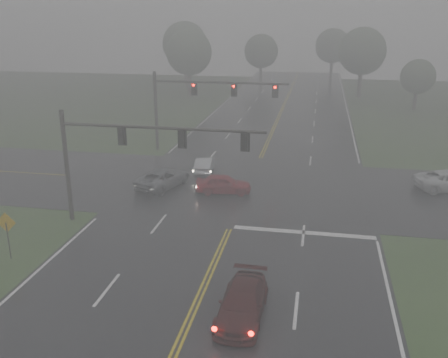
% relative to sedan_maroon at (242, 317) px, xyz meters
% --- Properties ---
extents(main_road, '(18.00, 160.00, 0.02)m').
position_rel_sedan_maroon_xyz_m(main_road, '(-2.21, 14.94, 0.00)').
color(main_road, black).
rests_on(main_road, ground).
extents(cross_street, '(120.00, 14.00, 0.02)m').
position_rel_sedan_maroon_xyz_m(cross_street, '(-2.21, 16.94, 0.00)').
color(cross_street, black).
rests_on(cross_street, ground).
extents(stop_bar, '(8.50, 0.50, 0.01)m').
position_rel_sedan_maroon_xyz_m(stop_bar, '(2.29, 9.34, 0.00)').
color(stop_bar, white).
rests_on(stop_bar, ground).
extents(sedan_maroon, '(1.99, 4.70, 1.35)m').
position_rel_sedan_maroon_xyz_m(sedan_maroon, '(0.00, 0.00, 0.00)').
color(sedan_maroon, '#36090A').
rests_on(sedan_maroon, ground).
extents(sedan_red, '(4.23, 2.12, 1.38)m').
position_rel_sedan_maroon_xyz_m(sedan_red, '(-3.79, 15.31, 0.00)').
color(sedan_red, maroon).
rests_on(sedan_red, ground).
extents(sedan_silver, '(1.69, 3.98, 1.28)m').
position_rel_sedan_maroon_xyz_m(sedan_silver, '(-6.27, 20.00, 0.00)').
color(sedan_silver, '#AEB1B6').
rests_on(sedan_silver, ground).
extents(car_grey, '(3.71, 5.44, 1.38)m').
position_rel_sedan_maroon_xyz_m(car_grey, '(-8.56, 15.80, 0.00)').
color(car_grey, slate).
rests_on(car_grey, ground).
extents(signal_gantry_near, '(12.52, 0.31, 7.11)m').
position_rel_sedan_maroon_xyz_m(signal_gantry_near, '(-8.58, 8.63, 4.98)').
color(signal_gantry_near, black).
rests_on(signal_gantry_near, ground).
extents(signal_gantry_far, '(12.61, 0.38, 7.48)m').
position_rel_sedan_maroon_xyz_m(signal_gantry_far, '(-8.56, 26.20, 5.23)').
color(signal_gantry_far, black).
rests_on(signal_gantry_far, ground).
extents(sign_diamond_west, '(1.12, 0.09, 2.68)m').
position_rel_sedan_maroon_xyz_m(sign_diamond_west, '(-13.10, 3.00, 1.81)').
color(sign_diamond_west, black).
rests_on(sign_diamond_west, ground).
extents(tree_nw_a, '(7.05, 7.05, 10.35)m').
position_rel_sedan_maroon_xyz_m(tree_nw_a, '(-17.44, 57.92, 6.81)').
color(tree_nw_a, '#2E231D').
rests_on(tree_nw_a, ground).
extents(tree_ne_a, '(7.23, 7.23, 10.61)m').
position_rel_sedan_maroon_xyz_m(tree_ne_a, '(8.77, 62.57, 6.98)').
color(tree_ne_a, '#2E231D').
rests_on(tree_ne_a, ground).
extents(tree_n_mid, '(6.14, 6.14, 9.02)m').
position_rel_sedan_maroon_xyz_m(tree_n_mid, '(-8.20, 74.26, 5.93)').
color(tree_n_mid, '#2E231D').
rests_on(tree_n_mid, ground).
extents(tree_e_near, '(4.62, 4.62, 6.78)m').
position_rel_sedan_maroon_xyz_m(tree_e_near, '(15.54, 52.83, 4.45)').
color(tree_e_near, '#2E231D').
rests_on(tree_e_near, ground).
extents(tree_nw_b, '(7.70, 7.70, 11.31)m').
position_rel_sedan_maroon_xyz_m(tree_nw_b, '(-20.73, 67.67, 7.45)').
color(tree_nw_b, '#2E231D').
rests_on(tree_nw_b, ground).
extents(tree_n_far, '(6.71, 6.71, 9.85)m').
position_rel_sedan_maroon_xyz_m(tree_n_far, '(4.65, 83.53, 6.48)').
color(tree_n_far, '#2E231D').
rests_on(tree_n_far, ground).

